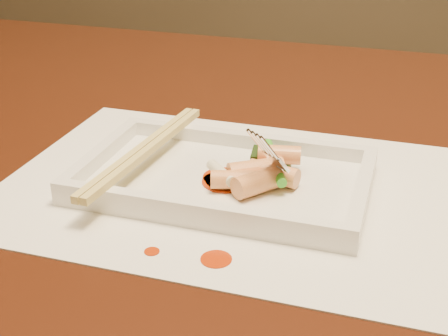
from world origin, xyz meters
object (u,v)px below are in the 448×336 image
(plate_base, at_px, (224,182))
(fork, at_px, (308,103))
(placemat, at_px, (224,186))
(chopstick_a, at_px, (141,149))
(table, at_px, (168,226))

(plate_base, height_order, fork, fork)
(placemat, relative_size, fork, 2.86)
(chopstick_a, relative_size, fork, 1.53)
(chopstick_a, distance_m, fork, 0.16)
(placemat, xyz_separation_m, fork, (0.07, 0.02, 0.08))
(plate_base, bearing_deg, table, 140.79)
(placemat, bearing_deg, fork, 14.42)
(table, bearing_deg, plate_base, -39.21)
(chopstick_a, bearing_deg, table, 96.13)
(plate_base, bearing_deg, placemat, 0.00)
(plate_base, xyz_separation_m, fork, (0.07, 0.02, 0.08))
(table, xyz_separation_m, plate_base, (0.09, -0.07, 0.11))
(table, height_order, fork, fork)
(placemat, bearing_deg, plate_base, 0.00)
(plate_base, distance_m, fork, 0.11)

